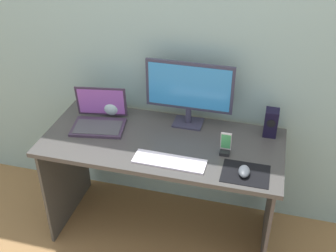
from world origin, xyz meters
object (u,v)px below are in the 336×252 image
object	(u,v)px
fishbowl	(113,104)
speaker_right	(271,123)
monitor	(189,90)
laptop	(99,119)
keyboard_external	(169,161)
phone_in_dock	(225,146)
mouse	(244,171)

from	to	relation	value
fishbowl	speaker_right	bearing A→B (deg)	0.27
monitor	laptop	xyz separation A→B (m)	(-0.53, -0.15, -0.19)
speaker_right	laptop	bearing A→B (deg)	-171.19
speaker_right	keyboard_external	size ratio (longest dim) A/B	0.42
speaker_right	phone_in_dock	world-z (taller)	speaker_right
speaker_right	fishbowl	bearing A→B (deg)	-179.73
speaker_right	fishbowl	world-z (taller)	speaker_right
fishbowl	mouse	distance (m)	0.98
fishbowl	phone_in_dock	world-z (taller)	fishbowl
mouse	phone_in_dock	distance (m)	0.20
speaker_right	phone_in_dock	size ratio (longest dim) A/B	1.21
speaker_right	mouse	size ratio (longest dim) A/B	1.68
fishbowl	keyboard_external	size ratio (longest dim) A/B	0.38
speaker_right	laptop	xyz separation A→B (m)	(-1.02, -0.16, -0.04)
monitor	speaker_right	world-z (taller)	monitor
keyboard_external	mouse	bearing A→B (deg)	0.31
laptop	keyboard_external	xyz separation A→B (m)	(0.51, -0.26, -0.04)
phone_in_dock	mouse	bearing A→B (deg)	-52.68
laptop	fishbowl	bearing A→B (deg)	79.08
speaker_right	mouse	xyz separation A→B (m)	(-0.11, -0.42, -0.06)
monitor	phone_in_dock	bearing A→B (deg)	-43.42
laptop	fishbowl	size ratio (longest dim) A/B	2.32
monitor	mouse	bearing A→B (deg)	-46.71
mouse	phone_in_dock	size ratio (longest dim) A/B	0.72
keyboard_external	laptop	bearing A→B (deg)	154.32
fishbowl	keyboard_external	distance (m)	0.64
speaker_right	fishbowl	size ratio (longest dim) A/B	1.10
speaker_right	phone_in_dock	xyz separation A→B (m)	(-0.23, -0.26, -0.04)
fishbowl	phone_in_dock	bearing A→B (deg)	-18.35
speaker_right	fishbowl	xyz separation A→B (m)	(-1.00, -0.00, -0.01)
monitor	laptop	world-z (taller)	monitor
laptop	fishbowl	xyz separation A→B (m)	(0.03, 0.15, 0.03)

